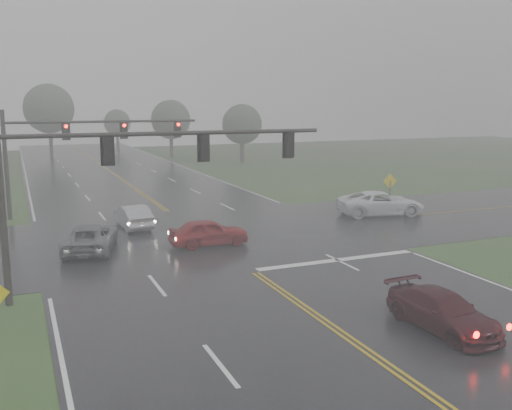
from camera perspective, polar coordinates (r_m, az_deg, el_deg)
name	(u,v)px	position (r m, az deg, el deg)	size (l,w,h in m)	color
main_road	(213,243)	(31.25, -4.34, -3.86)	(18.00, 160.00, 0.02)	black
cross_street	(202,236)	(33.10, -5.45, -3.07)	(120.00, 14.00, 0.02)	black
stop_bar	(337,261)	(28.15, 8.13, -5.52)	(8.50, 0.50, 0.01)	silver
sedan_maroon	(441,330)	(20.75, 18.05, -11.78)	(1.80, 4.43, 1.29)	black
sedan_red	(209,246)	(30.81, -4.73, -4.07)	(1.71, 4.24, 1.45)	maroon
sedan_silver	(133,228)	(35.77, -12.19, -2.25)	(1.50, 4.30, 1.42)	#ACAFB4
car_grey	(92,251)	(30.77, -16.12, -4.47)	(2.32, 5.04, 1.40)	slate
pickup_white	(380,215)	(39.79, 12.33, -1.00)	(2.69, 5.84, 1.62)	white
signal_gantry_near	(113,168)	(23.10, -14.13, 3.65)	(13.27, 0.32, 7.21)	black
signal_gantry_far	(69,141)	(40.28, -18.17, 6.07)	(12.88, 0.36, 7.14)	black
sign_diamond_east	(390,185)	(41.78, 13.24, 1.93)	(1.07, 0.22, 2.60)	black
tree_ne_a	(171,120)	(80.19, -8.53, 8.44)	(5.40, 5.40, 7.93)	#372D24
tree_n_mid	(49,109)	(86.11, -20.00, 9.04)	(6.92, 6.92, 10.17)	#372D24
tree_e_near	(242,124)	(72.38, -1.40, 8.07)	(5.03, 5.03, 7.39)	#372D24
tree_n_far	(117,123)	(98.31, -13.72, 8.00)	(4.38, 4.38, 6.44)	#372D24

